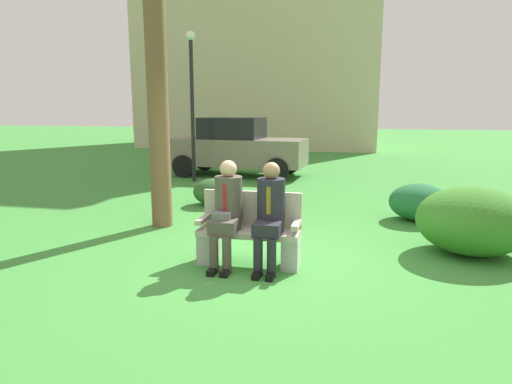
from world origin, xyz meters
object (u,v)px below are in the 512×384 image
shrub_mid_lawn (419,202)px  parked_car_near (236,147)px  building_backdrop (264,10)px  shrub_far_lawn (214,192)px  park_bench (250,233)px  palm_tree_tall (155,4)px  street_lamp (192,92)px  seated_man_left (226,208)px  shrub_near_bench (473,221)px  seated_man_right (270,210)px

shrub_mid_lawn → parked_car_near: bearing=135.2°
shrub_mid_lawn → building_backdrop: building_backdrop is taller
shrub_mid_lawn → shrub_far_lawn: bearing=173.6°
park_bench → palm_tree_tall: palm_tree_tall is taller
street_lamp → shrub_mid_lawn: bearing=-31.0°
park_bench → building_backdrop: building_backdrop is taller
seated_man_left → shrub_near_bench: (3.08, 1.13, -0.27)m
street_lamp → shrub_far_lawn: bearing=-62.1°
parked_car_near → street_lamp: (-0.85, -1.26, 1.52)m
park_bench → building_backdrop: (-3.65, 18.70, 6.60)m
shrub_mid_lawn → shrub_near_bench: bearing=-76.1°
seated_man_left → shrub_far_lawn: bearing=110.3°
palm_tree_tall → street_lamp: (-1.13, 4.50, -1.15)m
shrub_far_lawn → parked_car_near: bearing=98.7°
seated_man_right → shrub_near_bench: bearing=23.9°
palm_tree_tall → parked_car_near: 6.35m
shrub_mid_lawn → seated_man_left: bearing=-132.2°
park_bench → street_lamp: size_ratio=0.32×
palm_tree_tall → shrub_mid_lawn: palm_tree_tall is taller
street_lamp → building_backdrop: size_ratio=0.28×
palm_tree_tall → street_lamp: size_ratio=1.36×
shrub_mid_lawn → building_backdrop: (-6.03, 15.91, 6.67)m
seated_man_left → palm_tree_tall: bearing=134.2°
shrub_mid_lawn → parked_car_near: size_ratio=0.26×
seated_man_left → seated_man_right: size_ratio=1.01×
seated_man_left → shrub_near_bench: 3.29m
seated_man_right → building_backdrop: (-3.92, 18.82, 6.27)m
shrub_far_lawn → building_backdrop: 17.01m
palm_tree_tall → parked_car_near: bearing=92.7°
palm_tree_tall → shrub_near_bench: bearing=-6.0°
park_bench → parked_car_near: size_ratio=0.32×
park_bench → seated_man_left: bearing=-155.3°
seated_man_left → seated_man_right: (0.54, 0.00, -0.00)m
shrub_mid_lawn → shrub_far_lawn: size_ratio=1.19×
parked_car_near → seated_man_right: bearing=-72.1°
park_bench → seated_man_right: seated_man_right is taller
seated_man_left → street_lamp: bearing=113.8°
seated_man_left → shrub_far_lawn: seated_man_left is taller
shrub_mid_lawn → building_backdrop: bearing=110.7°
parked_car_near → park_bench: bearing=-73.7°
parked_car_near → palm_tree_tall: bearing=-87.3°
seated_man_right → street_lamp: street_lamp is taller
seated_man_right → palm_tree_tall: 3.85m
shrub_far_lawn → street_lamp: (-1.46, 2.77, 2.08)m
shrub_mid_lawn → parked_car_near: (-4.49, 4.47, 0.52)m
palm_tree_tall → street_lamp: bearing=104.0°
shrub_mid_lawn → street_lamp: bearing=149.0°
park_bench → seated_man_left: (-0.27, -0.12, 0.34)m
park_bench → seated_man_left: 0.44m
parked_car_near → building_backdrop: size_ratio=0.29×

